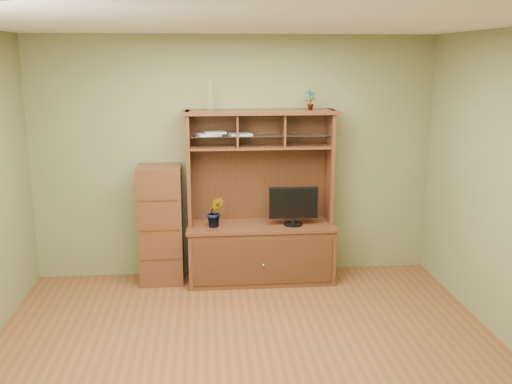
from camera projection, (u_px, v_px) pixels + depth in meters
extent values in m
cube|color=brown|center=(249.00, 358.00, 4.79)|extent=(4.50, 4.00, 0.02)
cube|color=white|center=(248.00, 21.00, 4.16)|extent=(4.50, 4.00, 0.02)
cube|color=#65693E|center=(235.00, 158.00, 6.42)|extent=(4.50, 0.02, 2.70)
cube|color=#65693E|center=(283.00, 310.00, 2.53)|extent=(4.50, 0.02, 2.70)
cube|color=#411F12|center=(261.00, 253.00, 6.39)|extent=(1.60, 0.55, 0.62)
cube|color=#361A0E|center=(263.00, 262.00, 6.12)|extent=(1.50, 0.01, 0.50)
sphere|color=silver|center=(264.00, 265.00, 6.11)|extent=(0.02, 0.02, 0.02)
cube|color=#411F12|center=(261.00, 226.00, 6.31)|extent=(1.64, 0.59, 0.03)
cube|color=#411F12|center=(189.00, 168.00, 6.20)|extent=(0.04, 0.35, 1.25)
cube|color=#411F12|center=(330.00, 166.00, 6.33)|extent=(0.04, 0.35, 1.25)
cube|color=#361A0E|center=(259.00, 165.00, 6.42)|extent=(1.52, 0.02, 1.25)
cube|color=#411F12|center=(260.00, 112.00, 6.13)|extent=(1.66, 0.40, 0.04)
cube|color=#411F12|center=(260.00, 147.00, 6.21)|extent=(1.52, 0.32, 0.02)
cube|color=#411F12|center=(237.00, 130.00, 6.15)|extent=(0.02, 0.31, 0.35)
cube|color=#411F12|center=(283.00, 130.00, 6.19)|extent=(0.02, 0.31, 0.35)
cube|color=silver|center=(260.00, 135.00, 6.18)|extent=(1.50, 0.27, 0.01)
cylinder|color=black|center=(293.00, 224.00, 6.28)|extent=(0.21, 0.21, 0.02)
cylinder|color=black|center=(293.00, 220.00, 6.27)|extent=(0.04, 0.04, 0.07)
cube|color=black|center=(293.00, 203.00, 6.23)|extent=(0.54, 0.06, 0.35)
imported|color=#32571E|center=(215.00, 212.00, 6.17)|extent=(0.19, 0.16, 0.34)
imported|color=#336F27|center=(310.00, 100.00, 6.15)|extent=(0.13, 0.10, 0.22)
cylinder|color=silver|center=(210.00, 105.00, 6.06)|extent=(0.06, 0.06, 0.11)
cylinder|color=tan|center=(210.00, 90.00, 6.03)|extent=(0.04, 0.04, 0.20)
cube|color=#B5B5BA|center=(209.00, 134.00, 6.13)|extent=(0.28, 0.24, 0.02)
cube|color=#B5B5BA|center=(215.00, 132.00, 6.13)|extent=(0.24, 0.20, 0.02)
cube|color=#B5B5BA|center=(240.00, 134.00, 6.16)|extent=(0.26, 0.22, 0.02)
cube|color=#411F12|center=(161.00, 225.00, 6.28)|extent=(0.47, 0.42, 1.31)
cube|color=#361A0E|center=(161.00, 259.00, 6.14)|extent=(0.43, 0.01, 0.02)
cube|color=#361A0E|center=(160.00, 230.00, 6.07)|extent=(0.43, 0.01, 0.01)
cube|color=#361A0E|center=(158.00, 200.00, 5.99)|extent=(0.43, 0.01, 0.01)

